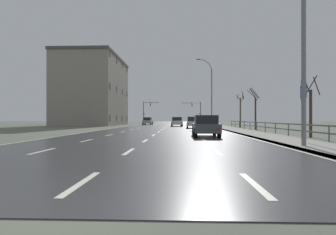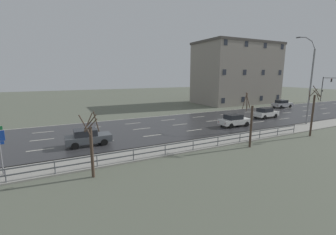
{
  "view_description": "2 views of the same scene",
  "coord_description": "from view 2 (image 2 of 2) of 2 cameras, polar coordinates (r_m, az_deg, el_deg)",
  "views": [
    {
      "loc": [
        1.99,
        -3.61,
        1.34
      ],
      "look_at": [
        -0.75,
        67.44,
        1.58
      ],
      "focal_mm": 29.79,
      "sensor_mm": 36.0,
      "label": 1
    },
    {
      "loc": [
        25.73,
        14.36,
        6.57
      ],
      "look_at": [
        0.0,
        27.21,
        1.13
      ],
      "focal_mm": 24.24,
      "sensor_mm": 36.0,
      "label": 2
    }
  ],
  "objects": [
    {
      "name": "traffic_signal_left",
      "position": [
        68.22,
        34.84,
        6.6
      ],
      "size": [
        4.39,
        0.36,
        6.05
      ],
      "color": "#38383A",
      "rests_on": "ground"
    },
    {
      "name": "road_asphalt_strip",
      "position": [
        52.8,
        33.76,
        1.77
      ],
      "size": [
        14.0,
        120.0,
        0.03
      ],
      "color": "#303033",
      "rests_on": "ground"
    },
    {
      "name": "car_far_left",
      "position": [
        22.66,
        -19.53,
        -4.65
      ],
      "size": [
        1.84,
        4.1,
        1.57
      ],
      "rotation": [
        0.0,
        0.0,
        -0.0
      ],
      "color": "#474C51",
      "rests_on": "ground"
    },
    {
      "name": "ground_plane",
      "position": [
        42.87,
        25.71,
        0.75
      ],
      "size": [
        160.0,
        160.0,
        0.12
      ],
      "color": "#5B6051"
    },
    {
      "name": "car_near_left",
      "position": [
        51.24,
        26.75,
        3.11
      ],
      "size": [
        2.0,
        4.18,
        1.57
      ],
      "rotation": [
        0.0,
        0.0,
        -0.05
      ],
      "color": "#B7B7BC",
      "rests_on": "ground"
    },
    {
      "name": "street_lamp_midground",
      "position": [
        34.85,
        32.07,
        7.55
      ],
      "size": [
        2.71,
        0.24,
        11.53
      ],
      "color": "slate",
      "rests_on": "ground"
    },
    {
      "name": "guardrail",
      "position": [
        18.07,
        -4.59,
        -8.25
      ],
      "size": [
        0.07,
        35.07,
        1.0
      ],
      "color": "#515459",
      "rests_on": "ground"
    },
    {
      "name": "bare_tree_far",
      "position": [
        28.69,
        32.59,
        1.01
      ],
      "size": [
        1.32,
        1.33,
        5.48
      ],
      "color": "#423328",
      "rests_on": "ground"
    },
    {
      "name": "brick_building",
      "position": [
        56.37,
        16.79,
        10.62
      ],
      "size": [
        10.96,
        19.01,
        13.81
      ],
      "color": "gray",
      "rests_on": "ground"
    },
    {
      "name": "bare_tree_mid",
      "position": [
        21.82,
        19.98,
        -1.13
      ],
      "size": [
        1.28,
        1.21,
        5.02
      ],
      "color": "#423328",
      "rests_on": "ground"
    },
    {
      "name": "car_distant",
      "position": [
        38.0,
        23.31,
        1.11
      ],
      "size": [
        2.01,
        4.19,
        1.57
      ],
      "rotation": [
        0.0,
        0.0,
        0.05
      ],
      "color": "silver",
      "rests_on": "ground"
    },
    {
      "name": "car_far_right",
      "position": [
        30.38,
        16.35,
        -0.66
      ],
      "size": [
        1.92,
        4.14,
        1.57
      ],
      "rotation": [
        0.0,
        0.0,
        -0.03
      ],
      "color": "silver",
      "rests_on": "ground"
    },
    {
      "name": "bare_tree_near",
      "position": [
        15.35,
        -18.66,
        -7.01
      ],
      "size": [
        1.13,
        1.22,
        4.4
      ],
      "color": "#423328",
      "rests_on": "ground"
    }
  ]
}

